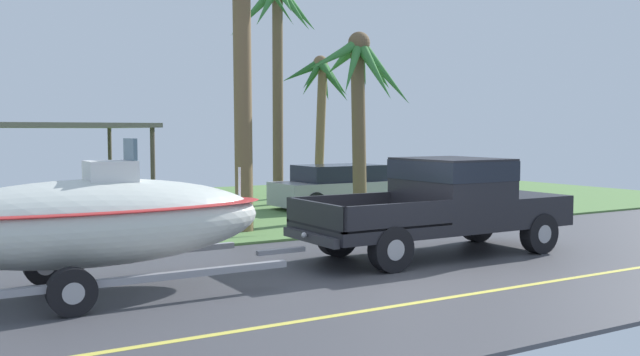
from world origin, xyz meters
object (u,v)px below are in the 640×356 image
(carport_awning, at_px, (35,127))
(palm_tree_far_right, at_px, (276,32))
(palm_tree_near_left, at_px, (241,18))
(boat_on_trailer, at_px, (92,222))
(parked_sedan_near, at_px, (343,188))
(palm_tree_far_left, at_px, (322,89))
(pickup_truck_towing, at_px, (450,201))
(palm_tree_near_right, at_px, (360,80))

(carport_awning, bearing_deg, palm_tree_far_right, -24.35)
(palm_tree_far_right, bearing_deg, palm_tree_near_left, -124.69)
(boat_on_trailer, distance_m, palm_tree_near_left, 7.61)
(parked_sedan_near, relative_size, palm_tree_far_left, 0.88)
(pickup_truck_towing, bearing_deg, carport_awning, 114.22)
(boat_on_trailer, relative_size, carport_awning, 1.02)
(carport_awning, height_order, palm_tree_near_right, palm_tree_near_right)
(palm_tree_near_right, bearing_deg, palm_tree_far_left, 68.27)
(pickup_truck_towing, bearing_deg, palm_tree_far_right, 83.51)
(parked_sedan_near, height_order, palm_tree_near_left, palm_tree_near_left)
(palm_tree_near_left, xyz_separation_m, palm_tree_near_right, (3.81, 0.73, -1.26))
(boat_on_trailer, distance_m, palm_tree_far_left, 16.00)
(palm_tree_near_right, height_order, palm_tree_far_right, palm_tree_far_right)
(palm_tree_near_left, xyz_separation_m, palm_tree_far_right, (3.45, 4.99, 0.51))
(boat_on_trailer, bearing_deg, palm_tree_far_left, 46.92)
(boat_on_trailer, xyz_separation_m, palm_tree_far_right, (7.96, 9.66, 4.48))
(parked_sedan_near, relative_size, carport_awning, 0.72)
(carport_awning, height_order, palm_tree_far_right, palm_tree_far_right)
(pickup_truck_towing, relative_size, palm_tree_far_right, 0.79)
(parked_sedan_near, distance_m, palm_tree_far_right, 5.44)
(palm_tree_near_right, distance_m, palm_tree_far_left, 6.57)
(palm_tree_near_right, relative_size, palm_tree_far_left, 0.99)
(palm_tree_near_left, xyz_separation_m, palm_tree_far_left, (6.25, 6.83, -1.11))
(pickup_truck_towing, height_order, boat_on_trailer, boat_on_trailer)
(parked_sedan_near, height_order, palm_tree_far_right, palm_tree_far_right)
(pickup_truck_towing, height_order, parked_sedan_near, pickup_truck_towing)
(carport_awning, height_order, palm_tree_near_left, palm_tree_near_left)
(palm_tree_far_left, relative_size, palm_tree_far_right, 0.71)
(parked_sedan_near, bearing_deg, palm_tree_near_left, -147.60)
(palm_tree_far_left, distance_m, palm_tree_far_right, 3.72)
(boat_on_trailer, bearing_deg, palm_tree_near_left, 46.04)
(pickup_truck_towing, xyz_separation_m, palm_tree_near_right, (1.46, 5.40, 2.76))
(pickup_truck_towing, height_order, carport_awning, carport_awning)
(palm_tree_near_left, bearing_deg, palm_tree_far_right, 55.31)
(palm_tree_near_right, height_order, palm_tree_far_left, palm_tree_far_left)
(boat_on_trailer, distance_m, palm_tree_near_right, 10.29)
(palm_tree_near_left, bearing_deg, parked_sedan_near, 32.40)
(parked_sedan_near, bearing_deg, pickup_truck_towing, -107.37)
(boat_on_trailer, height_order, parked_sedan_near, boat_on_trailer)
(carport_awning, relative_size, palm_tree_near_left, 0.89)
(pickup_truck_towing, xyz_separation_m, boat_on_trailer, (-6.86, -0.00, 0.04))
(pickup_truck_towing, distance_m, boat_on_trailer, 6.86)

